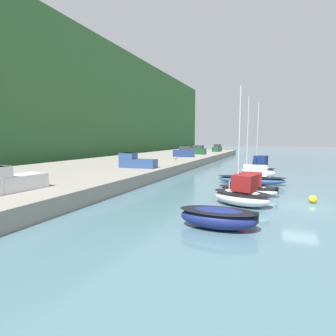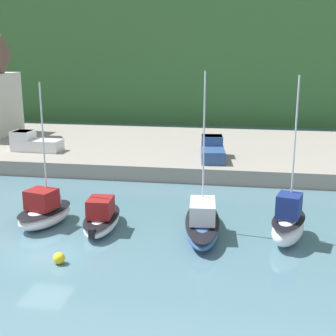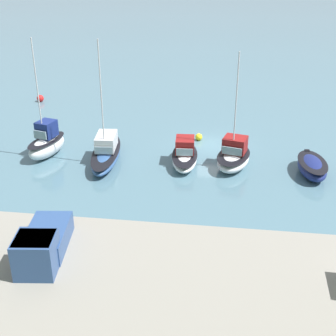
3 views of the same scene
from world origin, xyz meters
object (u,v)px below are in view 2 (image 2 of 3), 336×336
object	(u,v)px
moored_boat_1	(44,212)
moored_boat_4	(288,224)
moored_boat_2	(102,218)
mooring_buoy_0	(59,258)
pickup_truck_0	(33,142)
pickup_truck_1	(212,149)
moored_boat_3	(202,222)

from	to	relation	value
moored_boat_1	moored_boat_4	distance (m)	14.97
moored_boat_1	moored_boat_2	distance (m)	3.78
moored_boat_4	mooring_buoy_0	distance (m)	12.94
moored_boat_2	mooring_buoy_0	size ratio (longest dim) A/B	8.36
mooring_buoy_0	moored_boat_1	bearing A→B (deg)	120.74
pickup_truck_0	moored_boat_1	bearing A→B (deg)	-150.83
mooring_buoy_0	pickup_truck_1	bearing A→B (deg)	72.04
moored_boat_2	moored_boat_3	world-z (taller)	moored_boat_3
moored_boat_2	pickup_truck_0	xyz separation A→B (m)	(-11.63, 15.38, 1.40)
moored_boat_2	moored_boat_4	distance (m)	11.20
pickup_truck_0	moored_boat_4	bearing A→B (deg)	-122.12
moored_boat_4	mooring_buoy_0	bearing A→B (deg)	-142.37
moored_boat_4	mooring_buoy_0	world-z (taller)	moored_boat_4
pickup_truck_1	mooring_buoy_0	xyz separation A→B (m)	(-6.45, -19.89, -1.83)
moored_boat_1	pickup_truck_0	bearing A→B (deg)	131.58
moored_boat_4	mooring_buoy_0	size ratio (longest dim) A/B	15.27
moored_boat_4	pickup_truck_1	world-z (taller)	moored_boat_4
moored_boat_4	moored_boat_1	bearing A→B (deg)	-165.37
mooring_buoy_0	pickup_truck_0	bearing A→B (deg)	118.11
moored_boat_2	moored_boat_3	distance (m)	6.21
moored_boat_4	pickup_truck_0	size ratio (longest dim) A/B	1.99
moored_boat_1	pickup_truck_0	xyz separation A→B (m)	(-7.85, 15.28, 1.25)
moored_boat_4	pickup_truck_0	world-z (taller)	moored_boat_4
moored_boat_1	moored_boat_2	world-z (taller)	moored_boat_1
moored_boat_1	mooring_buoy_0	bearing A→B (deg)	-44.89
moored_boat_1	mooring_buoy_0	size ratio (longest dim) A/B	14.37
moored_boat_1	pickup_truck_1	distance (m)	17.63
moored_boat_2	mooring_buoy_0	bearing A→B (deg)	-102.14
mooring_buoy_0	moored_boat_3	bearing A→B (deg)	37.28
pickup_truck_1	mooring_buoy_0	distance (m)	20.99
moored_boat_3	pickup_truck_0	size ratio (longest dim) A/B	2.02
moored_boat_3	pickup_truck_1	bearing A→B (deg)	86.95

